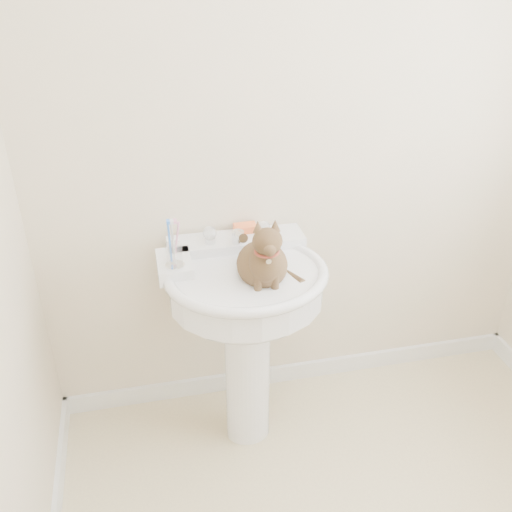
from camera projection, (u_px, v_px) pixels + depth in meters
wall_back at (306, 132)px, 2.21m from camera, size 2.20×0.00×2.50m
baseboard_back at (296, 371)px, 2.80m from camera, size 2.20×0.02×0.09m
pedestal_sink at (246, 304)px, 2.19m from camera, size 0.63×0.62×0.87m
faucet at (238, 233)px, 2.21m from camera, size 0.28×0.12×0.14m
soap_bar at (245, 228)px, 2.31m from camera, size 0.09×0.06×0.03m
toothbrush_cup at (174, 255)px, 2.05m from camera, size 0.07×0.07×0.19m
cat at (264, 262)px, 2.04m from camera, size 0.20×0.26×0.37m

